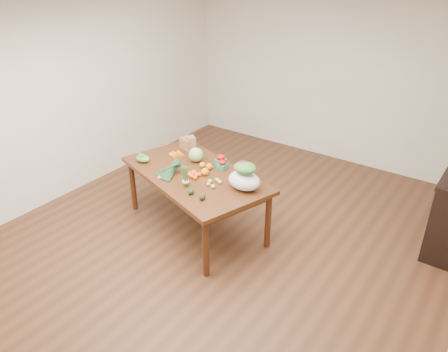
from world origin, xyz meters
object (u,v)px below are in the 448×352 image
Objects in this scene: mandarin_cluster at (193,174)px; kale_bunch at (167,170)px; paper_bag at (188,142)px; salad_bag at (244,177)px; cabbage at (196,155)px; asparagus_bundle at (186,176)px; dining_table at (196,200)px.

mandarin_cluster is 0.31m from kale_bunch.
paper_bag is 1.29m from salad_bag.
salad_bag is at bearing -15.28° from cabbage.
mandarin_cluster is 0.72× the size of asparagus_bundle.
mandarin_cluster is 0.45× the size of kale_bunch.
mandarin_cluster is at bearing 49.18° from kale_bunch.
dining_table is 0.56m from kale_bunch.
dining_table is 0.56m from cabbage.
cabbage is 0.65m from asparagus_bundle.
kale_bunch reaches higher than dining_table.
salad_bag is at bearing 19.18° from dining_table.
salad_bag is (0.68, 0.02, 0.52)m from dining_table.
asparagus_bundle is (0.34, -0.07, 0.05)m from kale_bunch.
paper_bag is 0.63× the size of kale_bunch.
kale_bunch is at bearing -68.08° from paper_bag.
salad_bag reaches higher than cabbage.
dining_table is at bearing 129.70° from asparagus_bundle.
cabbage is (-0.18, 0.25, 0.46)m from dining_table.
cabbage is 0.45× the size of kale_bunch.
salad_bag reaches higher than kale_bunch.
kale_bunch reaches higher than mandarin_cluster.
kale_bunch is 0.35m from asparagus_bundle.
kale_bunch is at bearing -173.03° from asparagus_bundle.
mandarin_cluster is at bearing -55.67° from cabbage.
cabbage is at bearing 124.33° from mandarin_cluster.
asparagus_bundle is (0.31, -0.57, 0.04)m from cabbage.
paper_bag is at bearing 129.74° from kale_bunch.
cabbage is at bearing 104.27° from kale_bunch.
salad_bag reaches higher than paper_bag.
asparagus_bundle is at bearing -51.61° from paper_bag.
paper_bag is (-0.51, 0.49, 0.46)m from dining_table.
paper_bag is 1.40× the size of mandarin_cluster.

